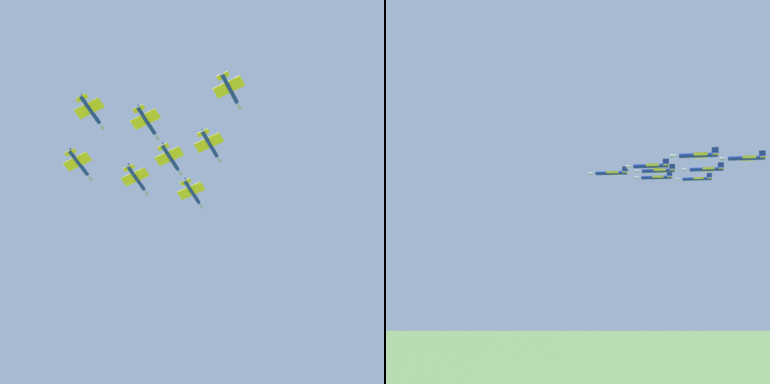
# 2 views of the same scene
# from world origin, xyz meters

# --- Properties ---
(jet_lead) EXTENTS (11.01, 11.37, 2.78)m
(jet_lead) POSITION_xyz_m (11.68, -8.29, 158.85)
(jet_lead) COLOR navy
(jet_port_inner) EXTENTS (11.01, 11.37, 2.78)m
(jet_port_inner) POSITION_xyz_m (-8.39, -8.78, 158.71)
(jet_port_inner) COLOR navy
(jet_starboard_inner) EXTENTS (11.01, 11.37, 2.78)m
(jet_starboard_inner) POSITION_xyz_m (12.17, -28.36, 158.85)
(jet_starboard_inner) COLOR navy
(jet_port_outer) EXTENTS (11.01, 11.37, 2.78)m
(jet_port_outer) POSITION_xyz_m (0.91, -19.60, 159.21)
(jet_port_outer) COLOR navy
(jet_starboard_outer) EXTENTS (11.01, 11.37, 2.78)m
(jet_starboard_outer) POSITION_xyz_m (-28.45, -9.27, 159.18)
(jet_starboard_outer) COLOR navy
(jet_center_rear) EXTENTS (11.01, 11.37, 2.78)m
(jet_center_rear) POSITION_xyz_m (12.66, -48.43, 159.80)
(jet_center_rear) COLOR navy
(jet_port_trail) EXTENTS (11.01, 11.37, 2.78)m
(jet_port_trail) POSITION_xyz_m (-9.85, -30.90, 159.26)
(jet_port_trail) COLOR navy
(jet_starboard_trail) EXTENTS (11.01, 11.37, 2.78)m
(jet_starboard_trail) POSITION_xyz_m (-27.96, -29.34, 160.23)
(jet_starboard_trail) COLOR navy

